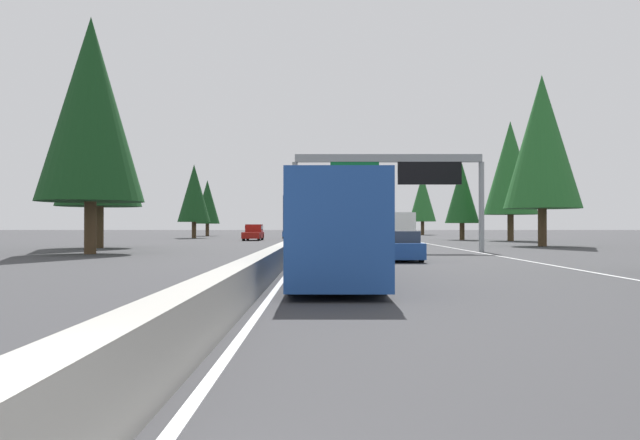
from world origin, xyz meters
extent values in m
plane|color=#38383A|center=(60.00, 0.00, 0.00)|extent=(320.00, 320.00, 0.00)
cube|color=#9E9B93|center=(80.00, 0.30, 0.45)|extent=(180.00, 0.56, 0.90)
cube|color=silver|center=(70.00, -11.52, 0.01)|extent=(160.00, 0.16, 0.01)
cube|color=silver|center=(70.00, -0.25, 0.01)|extent=(160.00, 0.16, 0.01)
cylinder|color=gray|center=(36.45, 0.30, 2.97)|extent=(0.36, 0.36, 5.93)
cylinder|color=gray|center=(36.45, -12.02, 2.97)|extent=(0.36, 0.36, 5.93)
cube|color=gray|center=(36.45, -5.86, 6.18)|extent=(0.50, 12.32, 0.50)
cube|color=#0C602D|center=(36.30, -3.64, 5.08)|extent=(0.12, 3.20, 1.90)
cube|color=black|center=(36.30, -8.57, 5.18)|extent=(0.16, 4.20, 1.50)
cube|color=#1E4793|center=(16.30, -1.89, 1.65)|extent=(11.50, 2.50, 2.90)
cube|color=#2D3847|center=(16.30, -1.89, 2.01)|extent=(11.04, 2.55, 0.84)
cylinder|color=black|center=(20.33, -0.79, 0.50)|extent=(1.00, 0.30, 1.00)
cylinder|color=black|center=(20.33, -2.99, 0.50)|extent=(1.00, 0.30, 1.00)
cylinder|color=black|center=(12.28, -0.79, 0.50)|extent=(1.00, 0.30, 1.00)
cylinder|color=black|center=(12.28, -2.99, 0.50)|extent=(1.00, 0.30, 1.00)
cube|color=#1E4793|center=(26.75, -5.41, 0.53)|extent=(4.40, 1.80, 0.76)
cube|color=#2D3847|center=(26.53, -5.41, 1.19)|extent=(2.46, 1.51, 0.56)
cylinder|color=black|center=(28.16, -4.62, 0.32)|extent=(0.64, 0.22, 0.64)
cylinder|color=black|center=(28.16, -6.20, 0.32)|extent=(0.64, 0.22, 0.64)
cylinder|color=black|center=(25.34, -4.62, 0.32)|extent=(0.64, 0.22, 0.64)
cylinder|color=black|center=(25.34, -6.20, 0.32)|extent=(0.64, 0.22, 0.64)
cube|color=white|center=(54.62, -8.88, 1.70)|extent=(6.12, 2.40, 2.50)
cube|color=silver|center=(58.87, -8.88, 1.40)|extent=(2.38, 2.30, 1.90)
cylinder|color=black|center=(58.70, -7.82, 0.45)|extent=(0.90, 0.28, 0.90)
cylinder|color=black|center=(58.70, -9.94, 0.45)|extent=(0.90, 0.28, 0.90)
cylinder|color=black|center=(52.92, -7.82, 0.45)|extent=(0.90, 0.28, 0.90)
cylinder|color=black|center=(52.92, -9.94, 0.45)|extent=(0.90, 0.28, 0.90)
cube|color=#1E4793|center=(86.35, -1.77, 0.97)|extent=(5.00, 1.95, 1.44)
cube|color=#2D3847|center=(84.05, -1.77, 1.22)|extent=(0.08, 1.48, 0.56)
cylinder|color=black|center=(88.05, -0.92, 0.35)|extent=(0.70, 0.24, 0.70)
cylinder|color=black|center=(88.05, -2.63, 0.35)|extent=(0.70, 0.24, 0.70)
cylinder|color=black|center=(84.65, -0.92, 0.35)|extent=(0.70, 0.24, 0.70)
cylinder|color=black|center=(84.65, -2.63, 0.35)|extent=(0.70, 0.24, 0.70)
cube|color=silver|center=(86.89, -8.92, 0.53)|extent=(4.40, 1.80, 0.76)
cube|color=#2D3847|center=(86.67, -8.92, 1.19)|extent=(2.46, 1.51, 0.56)
cylinder|color=black|center=(88.30, -8.13, 0.32)|extent=(0.64, 0.22, 0.64)
cylinder|color=black|center=(88.30, -9.71, 0.32)|extent=(0.64, 0.22, 0.64)
cylinder|color=black|center=(85.48, -8.13, 0.32)|extent=(0.64, 0.22, 0.64)
cylinder|color=black|center=(85.48, -9.71, 0.32)|extent=(0.64, 0.22, 0.64)
cube|color=white|center=(118.43, -9.08, 0.53)|extent=(4.40, 1.80, 0.76)
cube|color=#2D3847|center=(118.21, -9.08, 1.19)|extent=(2.46, 1.51, 0.56)
cylinder|color=black|center=(119.84, -8.29, 0.32)|extent=(0.64, 0.22, 0.64)
cylinder|color=black|center=(119.84, -9.87, 0.32)|extent=(0.64, 0.22, 0.64)
cylinder|color=black|center=(117.02, -8.29, 0.32)|extent=(0.64, 0.22, 0.64)
cylinder|color=black|center=(117.02, -9.87, 0.32)|extent=(0.64, 0.22, 0.64)
cube|color=silver|center=(78.23, -2.03, 0.61)|extent=(5.60, 2.00, 0.70)
cube|color=silver|center=(79.23, -2.03, 1.41)|extent=(2.24, 1.84, 0.90)
cube|color=#2D3847|center=(79.23, -2.03, 1.50)|extent=(2.02, 1.92, 0.41)
cylinder|color=black|center=(80.07, -1.17, 0.40)|extent=(0.80, 0.28, 0.80)
cylinder|color=black|center=(80.07, -2.89, 0.40)|extent=(0.80, 0.28, 0.80)
cylinder|color=black|center=(76.38, -1.17, 0.40)|extent=(0.80, 0.28, 0.80)
cylinder|color=black|center=(76.38, -2.89, 0.40)|extent=(0.80, 0.28, 0.80)
cube|color=maroon|center=(66.04, 6.53, 0.61)|extent=(5.60, 2.00, 0.70)
cube|color=maroon|center=(67.04, 6.53, 1.41)|extent=(2.24, 1.84, 0.90)
cube|color=#2D3847|center=(67.04, 6.53, 1.50)|extent=(2.02, 1.92, 0.41)
cylinder|color=black|center=(67.88, 7.39, 0.40)|extent=(0.80, 0.28, 0.80)
cylinder|color=black|center=(67.88, 5.67, 0.40)|extent=(0.80, 0.28, 0.80)
cylinder|color=black|center=(64.19, 7.39, 0.40)|extent=(0.80, 0.28, 0.80)
cylinder|color=black|center=(64.19, 5.67, 0.40)|extent=(0.80, 0.28, 0.80)
cube|color=#1E4793|center=(76.87, 2.71, 0.61)|extent=(5.60, 2.00, 0.70)
cube|color=#1E4793|center=(77.87, 2.71, 1.41)|extent=(2.24, 1.84, 0.90)
cube|color=#2D3847|center=(77.87, 2.71, 1.50)|extent=(2.02, 1.92, 0.41)
cylinder|color=black|center=(78.71, 3.57, 0.40)|extent=(0.80, 0.28, 0.80)
cylinder|color=black|center=(78.71, 1.85, 0.40)|extent=(0.80, 0.28, 0.80)
cylinder|color=black|center=(75.02, 3.57, 0.40)|extent=(0.80, 0.28, 0.80)
cylinder|color=black|center=(75.02, 1.85, 0.40)|extent=(0.80, 0.28, 0.80)
cylinder|color=#4C3823|center=(46.74, -19.83, 1.58)|extent=(0.70, 0.70, 3.15)
cone|color=#236028|center=(46.74, -19.83, 8.74)|extent=(6.30, 6.30, 11.18)
cylinder|color=#4C3823|center=(63.89, -22.63, 1.48)|extent=(0.68, 0.68, 2.96)
cone|color=#236028|center=(63.89, -22.63, 8.22)|extent=(5.93, 5.93, 10.51)
cylinder|color=#4C3823|center=(68.16, -18.19, 1.01)|extent=(0.58, 0.58, 2.02)
cone|color=#194C1E|center=(68.16, -18.19, 5.60)|extent=(4.04, 4.04, 7.16)
cylinder|color=#4C3823|center=(106.31, -19.90, 1.23)|extent=(0.63, 0.63, 2.46)
cone|color=#236028|center=(106.31, -19.90, 6.82)|extent=(4.92, 4.92, 8.72)
cylinder|color=#4C3823|center=(33.37, 12.65, 1.60)|extent=(0.71, 0.71, 3.20)
cone|color=#143D19|center=(33.37, 12.65, 8.86)|extent=(6.39, 6.39, 11.33)
cylinder|color=#4C3823|center=(42.93, 15.74, 1.61)|extent=(0.71, 0.71, 3.22)
cone|color=#143D19|center=(42.93, 15.74, 8.92)|extent=(6.43, 6.43, 11.41)
cylinder|color=#4C3823|center=(77.97, 15.99, 1.11)|extent=(0.60, 0.60, 2.22)
cone|color=#143D19|center=(77.97, 15.99, 6.14)|extent=(4.43, 4.43, 7.86)
cylinder|color=#4C3823|center=(94.90, 17.46, 1.01)|extent=(0.58, 0.58, 2.03)
cone|color=#143D19|center=(94.90, 17.46, 5.62)|extent=(4.05, 4.05, 7.19)
camera|label=1|loc=(-2.74, -1.52, 1.75)|focal=33.35mm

